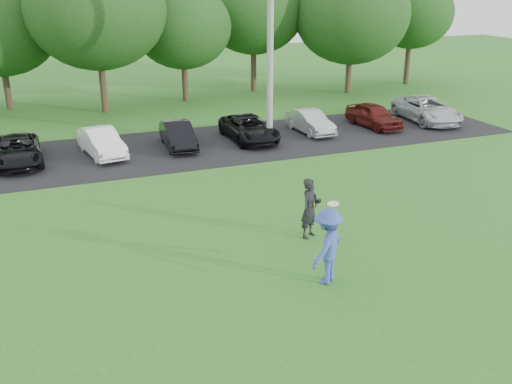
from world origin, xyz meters
TOP-DOWN VIEW (x-y plane):
  - ground at (0.00, 0.00)m, footprint 100.00×100.00m
  - parking_lot at (0.00, 13.00)m, footprint 32.00×6.50m
  - utility_pole at (4.04, 12.16)m, footprint 0.28×0.28m
  - frisbee_player at (0.58, 0.20)m, footprint 1.44×1.33m
  - camera_bystander at (1.35, 2.72)m, footprint 0.78×0.71m
  - parked_cars at (0.91, 13.10)m, footprint 29.01×4.68m
  - tree_row at (1.51, 22.76)m, footprint 42.39×9.85m

SIDE VIEW (x-z plane):
  - ground at x=0.00m, z-range 0.00..0.00m
  - parking_lot at x=0.00m, z-range 0.00..0.03m
  - parked_cars at x=0.91m, z-range -0.02..1.22m
  - camera_bystander at x=1.35m, z-range 0.00..1.79m
  - frisbee_player at x=0.58m, z-range -0.12..2.07m
  - tree_row at x=1.51m, z-range 0.59..9.23m
  - utility_pole at x=4.04m, z-range 0.00..9.84m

